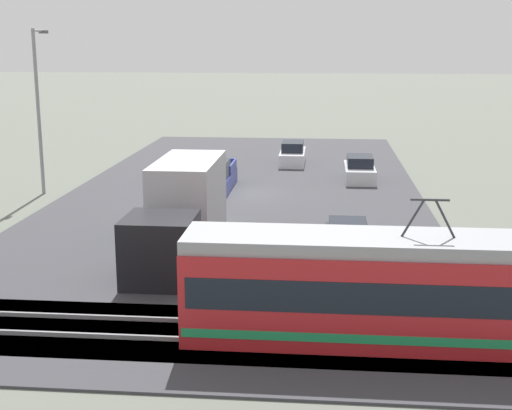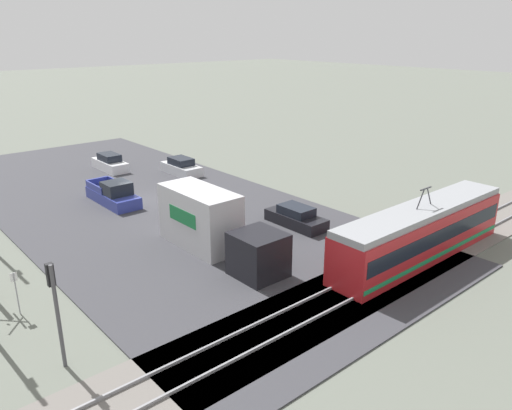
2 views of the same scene
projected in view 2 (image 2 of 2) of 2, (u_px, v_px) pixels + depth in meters
name	position (u px, v px, depth m)	size (l,w,h in m)	color
ground_plane	(141.00, 202.00, 40.07)	(320.00, 320.00, 0.00)	#60665B
road_surface	(141.00, 201.00, 40.05)	(20.56, 48.61, 0.08)	#38383D
rail_bed	(335.00, 298.00, 25.46)	(58.98, 4.40, 0.22)	slate
light_rail_tram	(421.00, 233.00, 29.63)	(14.18, 2.64, 4.33)	#B21E23
box_truck	(213.00, 226.00, 30.33)	(2.60, 9.81, 3.67)	black
pickup_truck	(114.00, 195.00, 39.28)	(2.07, 5.74, 1.89)	navy
sedan_car_0	(110.00, 163.00, 48.87)	(1.76, 4.71, 1.60)	silver
sedan_car_1	(181.00, 167.00, 47.54)	(1.87, 4.58, 1.55)	silver
sedan_car_2	(296.00, 217.00, 34.80)	(1.82, 4.64, 1.41)	black
traffic_light_pole	(55.00, 301.00, 19.46)	(0.28, 0.47, 4.56)	#47474C
no_parking_sign	(16.00, 289.00, 23.71)	(0.32, 0.08, 2.20)	gray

